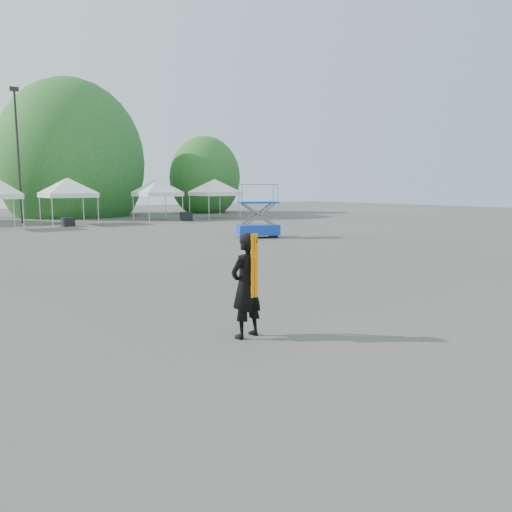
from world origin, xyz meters
TOP-DOWN VIEW (x-y plane):
  - ground at (0.00, 0.00)m, footprint 120.00×120.00m
  - light_pole_east at (3.00, 32.00)m, footprint 0.60×0.25m
  - tree_mid_e at (9.00, 39.00)m, footprint 5.12×5.12m
  - tree_far_e at (22.00, 37.00)m, footprint 3.84×3.84m
  - tent_f at (5.41, 28.67)m, footprint 4.73×4.73m
  - tent_g at (12.55, 28.95)m, footprint 4.42×4.42m
  - tent_h at (17.48, 28.13)m, footprint 4.68×4.68m
  - man at (-0.52, -0.96)m, footprint 0.76×0.57m
  - scissor_lift at (10.51, 13.01)m, footprint 2.45×1.89m
  - crate_mid at (4.75, 26.86)m, footprint 0.84×0.69m
  - crate_east at (13.93, 26.78)m, footprint 1.10×0.97m

SIDE VIEW (x-z plane):
  - ground at x=0.00m, z-range 0.00..0.00m
  - crate_mid at x=4.75m, z-range 0.00..0.60m
  - crate_east at x=13.93m, z-range 0.00..0.71m
  - man at x=-0.52m, z-range 0.00..1.90m
  - scissor_lift at x=10.51m, z-range 0.01..2.84m
  - tent_g at x=12.55m, z-range 1.12..5.00m
  - tent_h at x=17.48m, z-range 1.12..5.00m
  - tent_f at x=5.41m, z-range 1.12..5.00m
  - tree_far_e at x=22.00m, z-range 0.70..6.55m
  - tree_mid_e at x=9.00m, z-range 0.94..8.74m
  - light_pole_east at x=3.00m, z-range 0.62..10.42m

